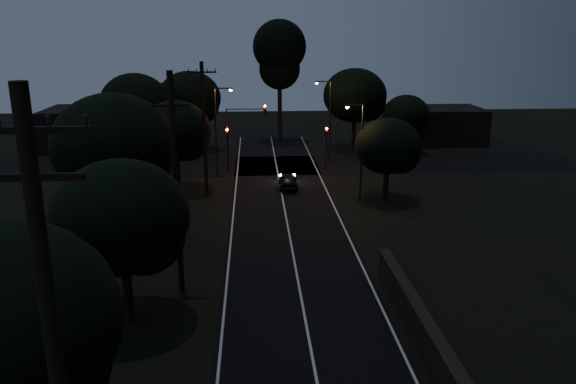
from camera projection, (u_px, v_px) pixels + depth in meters
road_surface at (282, 197)px, 44.44m from camera, size 60.00×70.00×0.03m
utility_pole_mid at (176, 182)px, 27.03m from camera, size 2.20×0.30×11.00m
utility_pole_far at (204, 128)px, 43.39m from camera, size 2.20×0.30×10.50m
tree_left_a at (2, 333)px, 14.39m from camera, size 6.49×6.49×8.21m
tree_left_b at (126, 220)px, 24.17m from camera, size 5.92×5.92×7.52m
tree_left_c at (118, 148)px, 33.26m from camera, size 7.35×7.35×9.28m
tree_left_d at (178, 133)px, 45.26m from camera, size 5.80×5.80×7.36m
tree_far_nw at (192, 99)px, 60.33m from camera, size 6.77×6.77×8.58m
tree_far_w at (137, 104)px, 56.17m from camera, size 6.80×6.80×8.67m
tree_far_ne at (357, 97)px, 61.38m from camera, size 6.96×6.96×8.80m
tree_far_e at (408, 116)px, 59.32m from camera, size 4.89×4.89×6.21m
tree_right_a at (390, 148)px, 42.62m from camera, size 5.04×5.04×6.41m
tall_pine at (280, 54)px, 64.59m from camera, size 6.15×6.15×13.98m
building_left at (94, 128)px, 62.62m from camera, size 10.00×8.00×4.40m
building_right at (442, 125)px, 66.08m from camera, size 9.00×7.00×4.00m
signal_left at (227, 141)px, 51.87m from camera, size 0.28×0.35×4.10m
signal_right at (326, 140)px, 52.43m from camera, size 0.28×0.35×4.10m
signal_mast at (245, 125)px, 51.56m from camera, size 3.70×0.35×6.25m
streetlight_a at (218, 126)px, 49.42m from camera, size 1.66×0.26×8.00m
streetlight_b at (328, 115)px, 55.82m from camera, size 1.66×0.26×8.00m
streetlight_c at (360, 145)px, 42.52m from camera, size 1.46×0.26×7.50m
car at (288, 181)px, 46.87m from camera, size 1.54×3.76×1.28m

